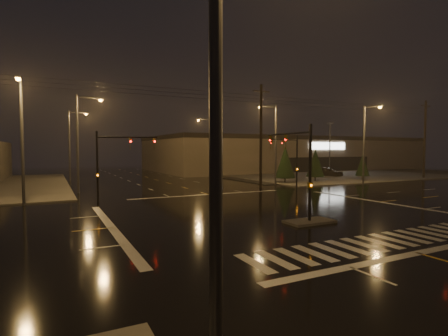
{
  "coord_description": "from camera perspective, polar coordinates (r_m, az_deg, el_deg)",
  "views": [
    {
      "loc": [
        -14.09,
        -20.49,
        4.45
      ],
      "look_at": [
        -1.71,
        4.22,
        3.0
      ],
      "focal_mm": 28.0,
      "sensor_mm": 36.0,
      "label": 1
    }
  ],
  "objects": [
    {
      "name": "ground",
      "position": [
        25.27,
        7.84,
        -7.17
      ],
      "size": [
        140.0,
        140.0,
        0.0
      ],
      "primitive_type": "plane",
      "color": "black",
      "rests_on": "ground"
    },
    {
      "name": "sidewalk_ne",
      "position": [
        67.18,
        14.49,
        -0.84
      ],
      "size": [
        36.0,
        36.0,
        0.12
      ],
      "primitive_type": "cube",
      "color": "#4C4944",
      "rests_on": "ground"
    },
    {
      "name": "median_island",
      "position": [
        22.13,
        13.77,
        -8.48
      ],
      "size": [
        3.0,
        1.6,
        0.15
      ],
      "primitive_type": "cube",
      "color": "#4C4944",
      "rests_on": "ground"
    },
    {
      "name": "crosswalk",
      "position": [
        18.72,
        23.92,
        -10.99
      ],
      "size": [
        15.0,
        2.6,
        0.01
      ],
      "primitive_type": "cube",
      "color": "beige",
      "rests_on": "ground"
    },
    {
      "name": "stop_bar_near",
      "position": [
        17.57,
        29.07,
        -12.04
      ],
      "size": [
        16.0,
        0.5,
        0.01
      ],
      "primitive_type": "cube",
      "color": "beige",
      "rests_on": "ground"
    },
    {
      "name": "stop_bar_far",
      "position": [
        34.79,
        -2.49,
        -4.34
      ],
      "size": [
        16.0,
        0.5,
        0.01
      ],
      "primitive_type": "cube",
      "color": "beige",
      "rests_on": "ground"
    },
    {
      "name": "parking_lot",
      "position": [
        69.15,
        18.7,
        -0.81
      ],
      "size": [
        50.0,
        24.0,
        0.08
      ],
      "primitive_type": "cube",
      "color": "black",
      "rests_on": "ground"
    },
    {
      "name": "retail_building",
      "position": [
        82.65,
        9.84,
        2.53
      ],
      "size": [
        60.2,
        28.3,
        7.2
      ],
      "color": "#6F654F",
      "rests_on": "ground"
    },
    {
      "name": "signal_mast_median",
      "position": [
        22.42,
        12.35,
        1.15
      ],
      "size": [
        0.25,
        4.59,
        6.0
      ],
      "color": "black",
      "rests_on": "ground"
    },
    {
      "name": "signal_mast_ne",
      "position": [
        38.67,
        11.0,
        1.97
      ],
      "size": [
        4.84,
        1.86,
        6.0
      ],
      "color": "black",
      "rests_on": "ground"
    },
    {
      "name": "signal_mast_nw",
      "position": [
        30.98,
        -18.08,
        1.64
      ],
      "size": [
        4.84,
        1.86,
        6.0
      ],
      "color": "black",
      "rests_on": "ground"
    },
    {
      "name": "streetlight_0",
      "position": [
        6.36,
        1.31,
        15.28
      ],
      "size": [
        2.77,
        0.32,
        10.0
      ],
      "color": "#38383A",
      "rests_on": "ground"
    },
    {
      "name": "streetlight_1",
      "position": [
        38.63,
        -22.36,
        4.78
      ],
      "size": [
        2.77,
        0.32,
        10.0
      ],
      "color": "#38383A",
      "rests_on": "ground"
    },
    {
      "name": "streetlight_2",
      "position": [
        54.59,
        -23.61,
        4.17
      ],
      "size": [
        2.77,
        0.32,
        10.0
      ],
      "color": "#38383A",
      "rests_on": "ground"
    },
    {
      "name": "streetlight_3",
      "position": [
        44.42,
        8.12,
        4.72
      ],
      "size": [
        2.77,
        0.32,
        10.0
      ],
      "color": "#38383A",
      "rests_on": "ground"
    },
    {
      "name": "streetlight_4",
      "position": [
        61.91,
        -2.51,
        4.25
      ],
      "size": [
        2.77,
        0.32,
        10.0
      ],
      "color": "#38383A",
      "rests_on": "ground"
    },
    {
      "name": "streetlight_5",
      "position": [
        31.77,
        -30.15,
        5.04
      ],
      "size": [
        0.32,
        2.77,
        10.0
      ],
      "color": "#38383A",
      "rests_on": "ground"
    },
    {
      "name": "streetlight_6",
      "position": [
        48.04,
        22.17,
        4.39
      ],
      "size": [
        0.32,
        2.77,
        10.0
      ],
      "color": "#38383A",
      "rests_on": "ground"
    },
    {
      "name": "utility_pole_1",
      "position": [
        41.0,
        6.05,
        5.33
      ],
      "size": [
        2.2,
        0.32,
        12.0
      ],
      "color": "black",
      "rests_on": "ground"
    },
    {
      "name": "utility_pole_2",
      "position": [
        62.5,
        29.95,
        4.14
      ],
      "size": [
        2.2,
        0.32,
        12.0
      ],
      "color": "black",
      "rests_on": "ground"
    },
    {
      "name": "conifer_0",
      "position": [
        47.29,
        9.96,
        0.96
      ],
      "size": [
        2.69,
        2.69,
        4.91
      ],
      "color": "black",
      "rests_on": "ground"
    },
    {
      "name": "conifer_1",
      "position": [
        50.24,
        14.7,
        0.83
      ],
      "size": [
        2.48,
        2.48,
        4.57
      ],
      "color": "black",
      "rests_on": "ground"
    },
    {
      "name": "conifer_2",
      "position": [
        54.18,
        21.68,
        0.45
      ],
      "size": [
        1.97,
        1.97,
        3.78
      ],
      "color": "black",
      "rests_on": "ground"
    },
    {
      "name": "car_parked",
      "position": [
        60.46,
        16.76,
        -0.61
      ],
      "size": [
        3.26,
        4.94,
        1.56
      ],
      "primitive_type": "imported",
      "rotation": [
        0.0,
        0.0,
        0.34
      ],
      "color": "black",
      "rests_on": "ground"
    }
  ]
}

